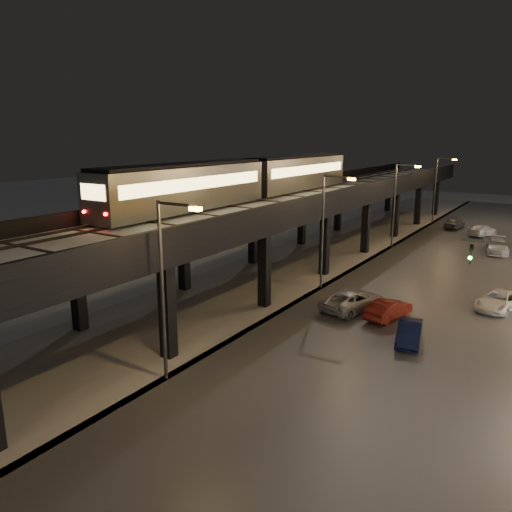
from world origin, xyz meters
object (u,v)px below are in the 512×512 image
Objects in this scene: car_mid_dark at (483,231)px; car_onc_silver at (409,333)px; car_far_white at (455,223)px; car_onc_dark at (499,301)px; subway_train at (251,178)px; car_onc_white at (497,247)px; car_near_white at (388,310)px; car_mid_silver at (353,301)px.

car_mid_dark is 1.21× the size of car_onc_silver.
car_mid_dark is at bearing 80.71° from car_onc_silver.
car_far_white reaches higher than car_onc_dark.
car_onc_dark is (20.45, 0.31, -7.66)m from subway_train.
car_onc_silver is (1.64, -36.97, -0.04)m from car_mid_dark.
car_onc_white is at bearing 124.60° from car_mid_dark.
car_mid_dark is (0.66, 33.73, 0.01)m from car_near_white.
car_far_white is (11.26, 31.50, -7.55)m from subway_train.
car_mid_dark is 28.33m from car_onc_dark.
subway_train is at bearing -143.07° from car_onc_white.
car_onc_dark is at bearing -122.11° from car_near_white.
subway_train is 27.31m from car_onc_white.
subway_train is at bearing 79.22° from car_mid_dark.
car_far_white is 0.96× the size of car_onc_dark.
subway_train is 15.04m from car_mid_silver.
car_onc_dark is at bearing 111.34° from car_far_white.
subway_train reaches higher than car_onc_white.
car_far_white reaches higher than car_onc_white.
car_onc_white reaches higher than car_mid_silver.
car_onc_white is at bearing 46.93° from subway_train.
car_far_white is at bearing -23.26° from car_mid_dark.
car_mid_silver is at bearing 132.61° from car_onc_silver.
car_onc_silver is (4.94, -3.53, -0.10)m from car_mid_silver.
car_onc_silver is 9.84m from car_onc_dark.
car_near_white is at bearing -172.33° from car_mid_silver.
subway_train reaches higher than car_onc_silver.
car_onc_dark is at bearing -92.35° from car_onc_white.
car_near_white is 0.92× the size of car_far_white.
car_onc_dark is 0.91× the size of car_onc_white.
car_onc_white is at bearing 75.90° from car_onc_silver.
subway_train is 7.47× the size of car_mid_dark.
car_onc_dark is at bearing 0.86° from subway_train.
car_mid_silver reaches higher than car_mid_dark.
subway_train is at bearing 75.26° from car_far_white.
car_mid_silver reaches higher than car_onc_dark.
subway_train is at bearing -165.50° from car_onc_dark.
car_onc_silver is (16.81, -8.84, -7.67)m from subway_train.
car_mid_silver is 33.60m from car_mid_dark.
car_onc_dark is (3.64, 9.14, 0.01)m from car_onc_silver.
car_onc_white is (1.11, 28.00, 0.11)m from car_onc_silver.
car_onc_dark is (5.94, 5.90, -0.02)m from car_near_white.
car_onc_dark is (9.19, -31.20, -0.11)m from car_far_white.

